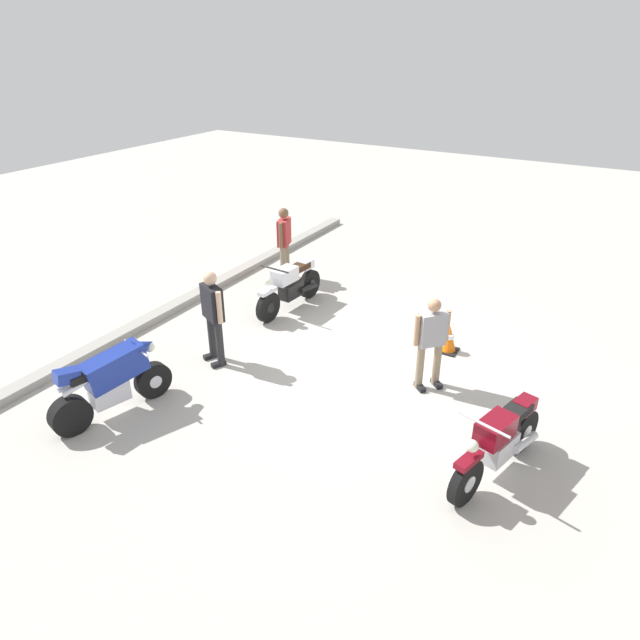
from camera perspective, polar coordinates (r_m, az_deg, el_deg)
The scene contains 9 objects.
ground_plane at distance 10.24m, azimuth 5.28°, elevation -4.27°, with size 40.00×40.00×0.00m, color #B7B2A8.
curb_edge at distance 12.57m, azimuth -13.97°, elevation 1.62°, with size 14.00×0.30×0.15m, color #9C978F.
motorcycle_blue_sportbike at distance 9.16m, azimuth -20.30°, elevation -5.75°, with size 1.93×0.83×1.14m.
motorcycle_maroon_cruiser at distance 7.89m, azimuth 17.60°, elevation -11.69°, with size 2.05×0.88×1.09m.
motorcycle_silver_cruiser at distance 11.96m, azimuth -3.03°, elevation 3.43°, with size 2.09×0.70×1.09m.
person_in_gray_shirt at distance 9.27m, azimuth 11.14°, elevation -1.83°, with size 0.55×0.52×1.60m.
person_in_red_shirt at distance 13.34m, azimuth -3.64°, elevation 8.15°, with size 0.66×0.43×1.73m.
person_in_black_shirt at distance 9.93m, azimuth -10.74°, elevation 0.85°, with size 0.47×0.64×1.73m.
traffic_cone at distance 10.68m, azimuth 12.88°, elevation -1.85°, with size 0.36×0.36×0.53m.
Camera 1 is at (-8.00, -3.58, 5.28)m, focal length 31.74 mm.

